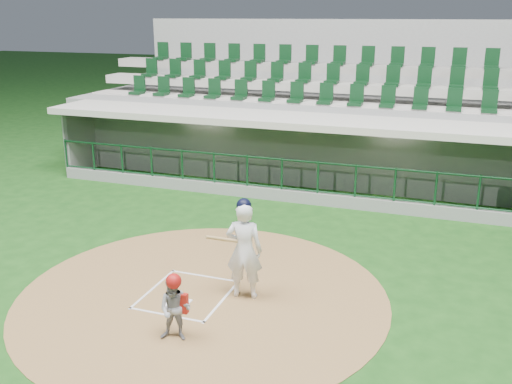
% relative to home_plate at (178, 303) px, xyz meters
% --- Properties ---
extents(ground, '(120.00, 120.00, 0.00)m').
position_rel_home_plate_xyz_m(ground, '(0.00, 0.70, -0.02)').
color(ground, '#144012').
rests_on(ground, ground).
extents(dirt_circle, '(7.20, 7.20, 0.01)m').
position_rel_home_plate_xyz_m(dirt_circle, '(0.30, 0.50, -0.02)').
color(dirt_circle, brown).
rests_on(dirt_circle, ground).
extents(home_plate, '(0.43, 0.43, 0.02)m').
position_rel_home_plate_xyz_m(home_plate, '(0.00, 0.00, 0.00)').
color(home_plate, white).
rests_on(home_plate, dirt_circle).
extents(batter_box_chalk, '(1.55, 1.80, 0.01)m').
position_rel_home_plate_xyz_m(batter_box_chalk, '(0.00, 0.40, -0.00)').
color(batter_box_chalk, silver).
rests_on(batter_box_chalk, ground).
extents(dugout_structure, '(16.40, 3.70, 3.00)m').
position_rel_home_plate_xyz_m(dugout_structure, '(0.12, 8.52, 0.94)').
color(dugout_structure, slate).
rests_on(dugout_structure, ground).
extents(seating_deck, '(17.00, 6.72, 5.15)m').
position_rel_home_plate_xyz_m(seating_deck, '(0.00, 11.61, 1.40)').
color(seating_deck, gray).
rests_on(seating_deck, ground).
extents(batter, '(0.92, 0.92, 2.00)m').
position_rel_home_plate_xyz_m(batter, '(1.08, 0.72, 0.98)').
color(batter, white).
rests_on(batter, dirt_circle).
extents(catcher, '(0.62, 0.53, 1.20)m').
position_rel_home_plate_xyz_m(catcher, '(0.54, -1.09, 0.58)').
color(catcher, gray).
rests_on(catcher, dirt_circle).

